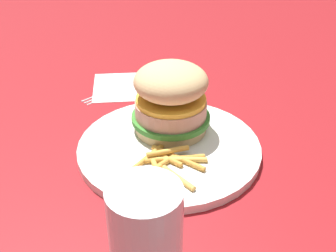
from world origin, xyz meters
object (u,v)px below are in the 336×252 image
object	(u,v)px
fork	(124,85)
drink_glass	(146,251)
plate	(168,148)
fries_pile	(165,163)
sandwich	(172,98)
napkin	(125,86)

from	to	relation	value
fork	drink_glass	xyz separation A→B (m)	(0.42, 0.08, 0.05)
plate	fork	distance (m)	0.21
plate	drink_glass	size ratio (longest dim) A/B	1.99
fork	drink_glass	world-z (taller)	drink_glass
fries_pile	drink_glass	xyz separation A→B (m)	(0.18, -0.00, 0.04)
sandwich	drink_glass	bearing A→B (deg)	-1.94
napkin	drink_glass	size ratio (longest dim) A/B	0.87
plate	fork	bearing A→B (deg)	-154.93
sandwich	fork	bearing A→B (deg)	-148.30
sandwich	napkin	distance (m)	0.19
napkin	drink_glass	distance (m)	0.43
sandwich	fries_pile	distance (m)	0.10
plate	drink_glass	distance (m)	0.23
sandwich	drink_glass	xyz separation A→B (m)	(0.27, -0.01, -0.00)
plate	drink_glass	xyz separation A→B (m)	(0.23, -0.01, 0.05)
plate	fork	xyz separation A→B (m)	(-0.19, -0.09, -0.00)
napkin	fork	bearing A→B (deg)	-42.79
fries_pile	fork	world-z (taller)	fries_pile
plate	fork	world-z (taller)	plate
plate	sandwich	bearing A→B (deg)	174.57
napkin	fork	world-z (taller)	fork
fries_pile	fork	xyz separation A→B (m)	(-0.24, -0.09, -0.01)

